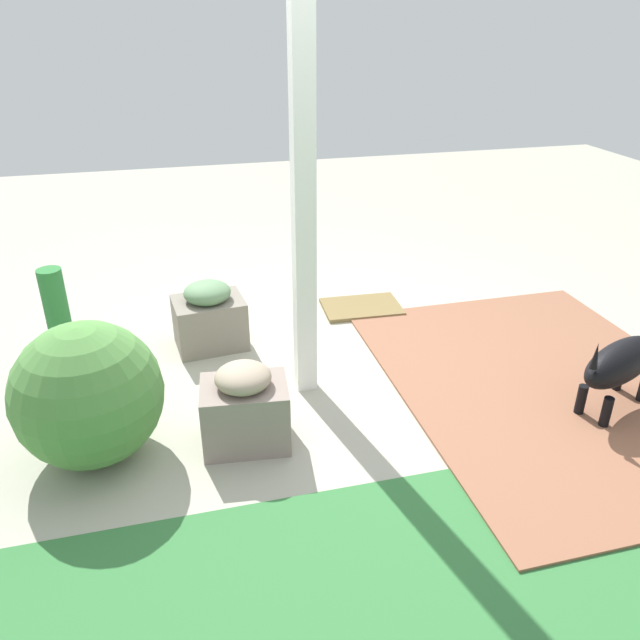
# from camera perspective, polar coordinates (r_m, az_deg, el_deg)

# --- Properties ---
(ground_plane) EXTENTS (12.00, 12.00, 0.00)m
(ground_plane) POSITION_cam_1_polar(r_m,az_deg,el_deg) (3.89, 2.12, -4.89)
(ground_plane) COLOR #A6A492
(brick_path) EXTENTS (1.80, 2.40, 0.02)m
(brick_path) POSITION_cam_1_polar(r_m,az_deg,el_deg) (3.99, 20.21, -5.63)
(brick_path) COLOR #8D5B42
(brick_path) RESTS_ON ground
(porch_pillar) EXTENTS (0.11, 0.11, 2.39)m
(porch_pillar) POSITION_cam_1_polar(r_m,az_deg,el_deg) (3.28, -1.54, 11.81)
(porch_pillar) COLOR white
(porch_pillar) RESTS_ON ground
(stone_planter_nearest) EXTENTS (0.48, 0.39, 0.46)m
(stone_planter_nearest) POSITION_cam_1_polar(r_m,az_deg,el_deg) (4.16, -10.12, 0.27)
(stone_planter_nearest) COLOR gray
(stone_planter_nearest) RESTS_ON ground
(stone_planter_mid) EXTENTS (0.47, 0.37, 0.46)m
(stone_planter_mid) POSITION_cam_1_polar(r_m,az_deg,el_deg) (3.22, -6.90, -8.03)
(stone_planter_mid) COLOR gray
(stone_planter_mid) RESTS_ON ground
(round_shrub) EXTENTS (0.73, 0.73, 0.73)m
(round_shrub) POSITION_cam_1_polar(r_m,az_deg,el_deg) (3.23, -20.52, -6.42)
(round_shrub) COLOR #4F873F
(round_shrub) RESTS_ON ground
(terracotta_pot_tall) EXTENTS (0.25, 0.25, 0.69)m
(terracotta_pot_tall) POSITION_cam_1_polar(r_m,az_deg,el_deg) (4.07, -22.55, -1.53)
(terracotta_pot_tall) COLOR #C66E3F
(terracotta_pot_tall) RESTS_ON ground
(dog) EXTENTS (0.77, 0.46, 0.54)m
(dog) POSITION_cam_1_polar(r_m,az_deg,el_deg) (3.82, 26.31, -3.13)
(dog) COLOR black
(dog) RESTS_ON ground
(doormat) EXTENTS (0.60, 0.42, 0.03)m
(doormat) POSITION_cam_1_polar(r_m,az_deg,el_deg) (4.70, 3.83, 1.18)
(doormat) COLOR olive
(doormat) RESTS_ON ground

